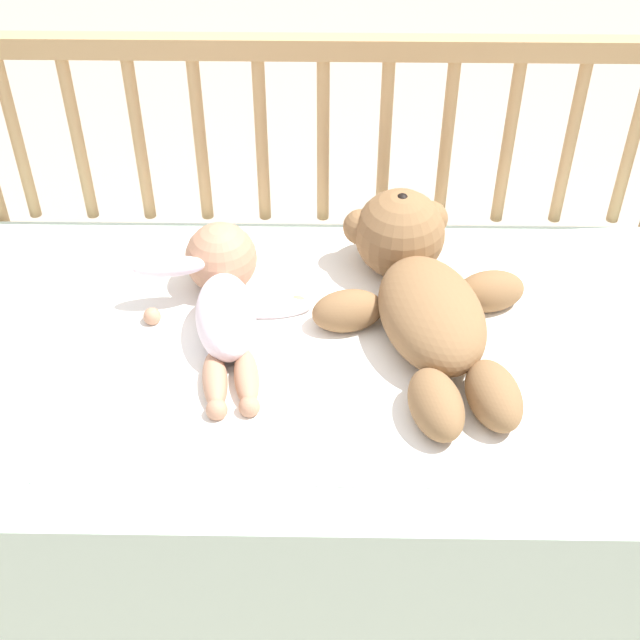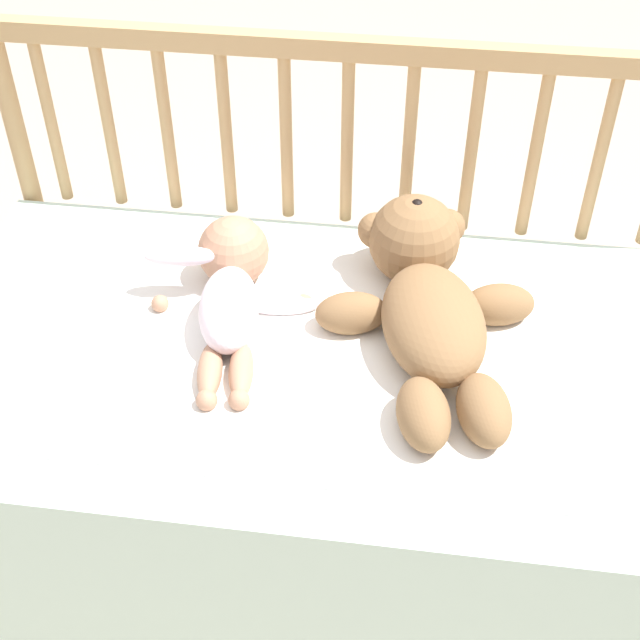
{
  "view_description": "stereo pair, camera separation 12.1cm",
  "coord_description": "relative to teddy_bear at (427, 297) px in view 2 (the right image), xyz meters",
  "views": [
    {
      "loc": [
        0.02,
        -1.01,
        1.45
      ],
      "look_at": [
        0.0,
        0.01,
        0.54
      ],
      "focal_mm": 50.0,
      "sensor_mm": 36.0,
      "label": 1
    },
    {
      "loc": [
        0.14,
        -1.01,
        1.45
      ],
      "look_at": [
        0.0,
        0.01,
        0.54
      ],
      "focal_mm": 50.0,
      "sensor_mm": 36.0,
      "label": 2
    }
  ],
  "objects": [
    {
      "name": "crib_rail",
      "position": [
        -0.16,
        0.28,
        0.05
      ],
      "size": [
        1.27,
        0.04,
        0.84
      ],
      "color": "tan",
      "rests_on": "ground_plane"
    },
    {
      "name": "blanket",
      "position": [
        -0.12,
        -0.05,
        -0.06
      ],
      "size": [
        0.86,
        0.59,
        0.01
      ],
      "color": "white",
      "rests_on": "crib_mattress"
    },
    {
      "name": "crib_mattress",
      "position": [
        -0.16,
        -0.08,
        -0.3
      ],
      "size": [
        1.27,
        0.69,
        0.48
      ],
      "color": "silver",
      "rests_on": "ground_plane"
    },
    {
      "name": "baby",
      "position": [
        -0.32,
        -0.0,
        -0.01
      ],
      "size": [
        0.29,
        0.38,
        0.12
      ],
      "color": "white",
      "rests_on": "crib_mattress"
    },
    {
      "name": "teddy_bear",
      "position": [
        0.0,
        0.0,
        0.0
      ],
      "size": [
        0.36,
        0.51,
        0.16
      ],
      "color": "olive",
      "rests_on": "crib_mattress"
    },
    {
      "name": "ground_plane",
      "position": [
        -0.16,
        -0.08,
        -0.54
      ],
      "size": [
        12.0,
        12.0,
        0.0
      ],
      "primitive_type": "plane",
      "color": "tan"
    }
  ]
}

